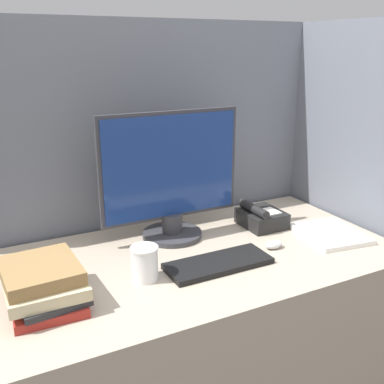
% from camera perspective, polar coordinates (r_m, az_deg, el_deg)
% --- Properties ---
extents(cubicle_panel_rear, '(1.86, 0.04, 1.57)m').
position_cam_1_polar(cubicle_panel_rear, '(2.00, -4.79, -1.81)').
color(cubicle_panel_rear, slate).
rests_on(cubicle_panel_rear, ground_plane).
extents(cubicle_panel_right, '(0.04, 0.84, 1.57)m').
position_cam_1_polar(cubicle_panel_right, '(2.11, 19.32, -1.74)').
color(cubicle_panel_right, slate).
rests_on(cubicle_panel_right, ground_plane).
extents(desk, '(1.46, 0.78, 0.73)m').
position_cam_1_polar(desk, '(1.86, 0.86, -18.15)').
color(desk, tan).
rests_on(desk, ground_plane).
extents(monitor, '(0.57, 0.24, 0.50)m').
position_cam_1_polar(monitor, '(1.74, -2.67, 1.37)').
color(monitor, '#333338').
rests_on(monitor, desk).
extents(keyboard, '(0.37, 0.15, 0.02)m').
position_cam_1_polar(keyboard, '(1.58, 3.38, -9.04)').
color(keyboard, black).
rests_on(keyboard, desk).
extents(mouse, '(0.07, 0.04, 0.03)m').
position_cam_1_polar(mouse, '(1.74, 10.36, -6.58)').
color(mouse, silver).
rests_on(mouse, desk).
extents(coffee_cup, '(0.09, 0.09, 0.12)m').
position_cam_1_polar(coffee_cup, '(1.48, -6.02, -8.98)').
color(coffee_cup, white).
rests_on(coffee_cup, desk).
extents(book_stack, '(0.23, 0.30, 0.12)m').
position_cam_1_polar(book_stack, '(1.42, -18.28, -11.05)').
color(book_stack, maroon).
rests_on(book_stack, desk).
extents(desk_telephone, '(0.16, 0.18, 0.10)m').
position_cam_1_polar(desk_telephone, '(1.93, 8.74, -3.19)').
color(desk_telephone, black).
rests_on(desk_telephone, desk).
extents(paper_pile, '(0.27, 0.30, 0.02)m').
position_cam_1_polar(paper_pile, '(1.90, 17.13, -5.09)').
color(paper_pile, white).
rests_on(paper_pile, desk).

